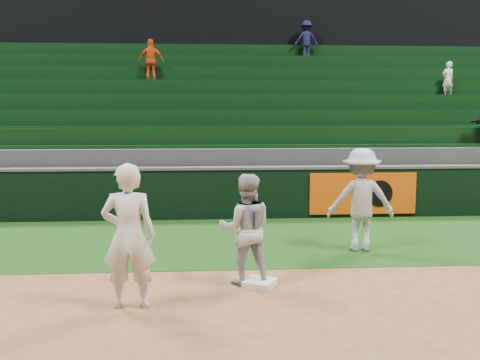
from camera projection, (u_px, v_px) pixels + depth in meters
name	position (u px, v px, depth m)	size (l,w,h in m)	color
ground	(262.00, 288.00, 7.79)	(70.00, 70.00, 0.00)	brown
foul_grass	(246.00, 239.00, 10.76)	(36.00, 4.20, 0.01)	black
upper_deck	(221.00, 36.00, 24.30)	(40.00, 12.00, 12.00)	black
first_base	(260.00, 283.00, 7.86)	(0.42, 0.42, 0.10)	silver
first_baseman	(129.00, 236.00, 6.92)	(0.70, 0.46, 1.91)	silver
baserunner	(246.00, 229.00, 7.92)	(0.80, 0.63, 1.65)	#A4A7AF
base_coach	(361.00, 200.00, 9.80)	(1.22, 0.70, 1.89)	#A3A6B1
field_wall	(240.00, 192.00, 12.86)	(36.00, 0.45, 1.25)	black
stadium_seating	(230.00, 140.00, 16.45)	(36.00, 5.95, 5.63)	#313134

